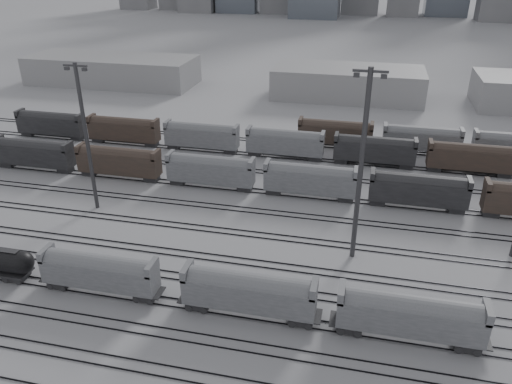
% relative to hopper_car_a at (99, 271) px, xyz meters
% --- Properties ---
extents(ground, '(900.00, 900.00, 0.00)m').
position_rel_hopper_car_a_xyz_m(ground, '(12.75, -1.00, -3.12)').
color(ground, '#B5B6BA').
rests_on(ground, ground).
extents(tracks, '(220.00, 71.50, 0.16)m').
position_rel_hopper_car_a_xyz_m(tracks, '(12.75, 16.50, -3.04)').
color(tracks, black).
rests_on(tracks, ground).
extents(hopper_car_a, '(14.14, 2.81, 5.06)m').
position_rel_hopper_car_a_xyz_m(hopper_car_a, '(0.00, 0.00, 0.00)').
color(hopper_car_a, black).
rests_on(hopper_car_a, ground).
extents(hopper_car_b, '(14.89, 2.96, 5.33)m').
position_rel_hopper_car_a_xyz_m(hopper_car_b, '(18.04, 0.00, 0.17)').
color(hopper_car_b, black).
rests_on(hopper_car_b, ground).
extents(hopper_car_c, '(14.98, 2.98, 5.36)m').
position_rel_hopper_car_a_xyz_m(hopper_car_c, '(35.15, -0.00, 0.19)').
color(hopper_car_c, black).
rests_on(hopper_car_c, ground).
extents(light_mast_b, '(3.65, 0.58, 22.80)m').
position_rel_hopper_car_a_xyz_m(light_mast_b, '(-11.55, 19.57, 8.97)').
color(light_mast_b, '#3B3B3E').
rests_on(light_mast_b, ground).
extents(light_mast_c, '(4.03, 0.64, 25.17)m').
position_rel_hopper_car_a_xyz_m(light_mast_c, '(28.66, 14.67, 10.23)').
color(light_mast_c, '#3B3B3E').
rests_on(light_mast_c, ground).
extents(bg_string_near, '(151.00, 3.00, 5.60)m').
position_rel_hopper_car_a_xyz_m(bg_string_near, '(20.75, 31.00, -0.32)').
color(bg_string_near, gray).
rests_on(bg_string_near, ground).
extents(bg_string_mid, '(151.00, 3.00, 5.60)m').
position_rel_hopper_car_a_xyz_m(bg_string_mid, '(30.75, 47.00, -0.32)').
color(bg_string_mid, black).
rests_on(bg_string_mid, ground).
extents(bg_string_far, '(66.00, 3.00, 5.60)m').
position_rel_hopper_car_a_xyz_m(bg_string_far, '(48.25, 55.00, -0.32)').
color(bg_string_far, '#44342B').
rests_on(bg_string_far, ground).
extents(warehouse_left, '(50.00, 18.00, 8.00)m').
position_rel_hopper_car_a_xyz_m(warehouse_left, '(-47.25, 94.00, 0.88)').
color(warehouse_left, gray).
rests_on(warehouse_left, ground).
extents(warehouse_mid, '(40.00, 18.00, 8.00)m').
position_rel_hopper_car_a_xyz_m(warehouse_mid, '(22.75, 94.00, 0.88)').
color(warehouse_mid, gray).
rests_on(warehouse_mid, ground).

